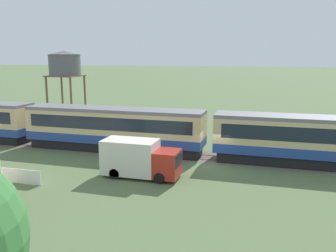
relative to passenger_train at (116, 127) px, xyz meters
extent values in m
plane|color=#566B42|center=(9.58, -1.40, -2.27)|extent=(600.00, 600.00, 0.00)
cube|color=#234293|center=(18.01, 0.00, -0.97)|extent=(17.26, 3.10, 0.80)
cube|color=#D1B784|center=(18.01, 0.00, 0.48)|extent=(17.26, 3.10, 2.08)
cube|color=#192330|center=(18.01, 0.00, 0.58)|extent=(15.88, 3.14, 1.17)
cube|color=slate|center=(18.01, 0.00, 1.67)|extent=(17.26, 2.91, 0.30)
cube|color=black|center=(18.01, 0.00, -1.81)|extent=(16.57, 2.66, 0.88)
cylinder|color=black|center=(12.31, -0.72, -1.82)|extent=(0.90, 0.18, 0.90)
cylinder|color=black|center=(12.31, 0.72, -1.82)|extent=(0.90, 0.18, 0.90)
cube|color=#234293|center=(-0.26, 0.00, -0.97)|extent=(17.26, 3.10, 0.80)
cube|color=#D1B784|center=(-0.26, 0.00, 0.48)|extent=(17.26, 3.10, 2.08)
cube|color=#192330|center=(-0.26, 0.00, 0.58)|extent=(15.88, 3.14, 1.17)
cube|color=slate|center=(-0.26, 0.00, 1.67)|extent=(17.26, 2.91, 0.30)
cube|color=black|center=(-0.26, 0.00, -1.81)|extent=(16.57, 2.66, 0.88)
cylinder|color=black|center=(5.43, -0.72, -1.82)|extent=(0.90, 0.18, 0.90)
cylinder|color=black|center=(5.43, 0.72, -1.82)|extent=(0.90, 0.18, 0.90)
cylinder|color=black|center=(-5.96, -0.72, -1.82)|extent=(0.90, 0.18, 0.90)
cylinder|color=black|center=(-5.96, 0.72, -1.82)|extent=(0.90, 0.18, 0.90)
cylinder|color=black|center=(-12.84, -0.72, -1.82)|extent=(0.90, 0.18, 0.90)
cylinder|color=black|center=(-12.84, 0.72, -1.82)|extent=(0.90, 0.18, 0.90)
cube|color=#665B51|center=(-9.71, 0.00, -2.26)|extent=(141.29, 3.60, 0.01)
cube|color=#4C4238|center=(-9.71, -0.72, -2.25)|extent=(141.29, 0.12, 0.04)
cube|color=#4C4238|center=(-9.71, 0.72, -2.25)|extent=(141.29, 0.12, 0.04)
cylinder|color=brown|center=(-11.52, 14.89, 0.80)|extent=(0.28, 0.28, 6.12)
cylinder|color=brown|center=(-15.21, 14.89, 0.80)|extent=(0.28, 0.28, 6.12)
cylinder|color=brown|center=(-11.52, 11.21, 0.80)|extent=(0.28, 0.28, 6.12)
cylinder|color=brown|center=(-15.21, 11.21, 0.80)|extent=(0.28, 0.28, 6.12)
cube|color=brown|center=(-13.36, 13.05, 3.94)|extent=(4.18, 4.18, 0.16)
cylinder|color=#56565B|center=(-13.36, 13.05, 5.42)|extent=(4.26, 4.26, 2.81)
cone|color=#56565B|center=(-13.36, 13.05, 7.07)|extent=(4.47, 4.47, 0.50)
cube|color=#B2281E|center=(6.88, -6.45, -1.08)|extent=(1.72, 2.17, 1.92)
cube|color=#192330|center=(7.75, -6.45, -0.70)|extent=(0.03, 1.81, 0.85)
cube|color=silver|center=(4.02, -6.45, -0.77)|extent=(4.01, 2.26, 2.55)
cylinder|color=black|center=(6.60, -7.45, -1.87)|extent=(0.80, 0.26, 0.80)
cylinder|color=black|center=(6.60, -5.45, -1.87)|extent=(0.80, 0.26, 0.80)
cylinder|color=black|center=(3.16, -7.45, -1.87)|extent=(0.80, 0.26, 0.80)
cylinder|color=black|center=(3.16, -5.45, -1.87)|extent=(0.80, 0.26, 0.80)
camera|label=1|loc=(13.80, -30.18, 6.54)|focal=38.00mm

